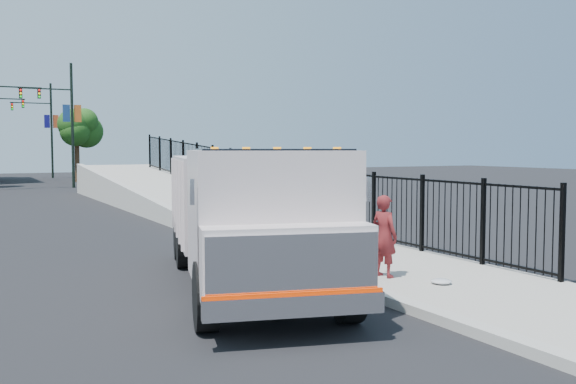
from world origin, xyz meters
name	(u,v)px	position (x,y,z in m)	size (l,w,h in m)	color
ground	(341,287)	(0.00, 0.00, 0.00)	(120.00, 120.00, 0.00)	black
sidewalk	(496,294)	(1.93, -2.00, 0.06)	(3.55, 12.00, 0.12)	#9E998E
curb	(408,306)	(0.00, -2.00, 0.08)	(0.30, 12.00, 0.16)	#ADAAA3
ramp	(181,209)	(2.12, 16.00, 0.00)	(3.95, 24.00, 1.70)	#9E998E
iron_fence	(251,193)	(3.55, 12.00, 0.90)	(0.10, 28.00, 1.80)	black
truck	(249,209)	(-1.57, 0.70, 1.48)	(4.31, 8.02, 2.62)	black
worker	(384,236)	(0.92, -0.09, 0.91)	(0.58, 0.38, 1.59)	maroon
debris	(441,281)	(1.47, -1.10, 0.17)	(0.38, 0.38, 0.10)	silver
light_pole_1	(67,120)	(0.18, 33.11, 4.36)	(3.78, 0.22, 8.00)	black
light_pole_3	(48,127)	(0.77, 47.46, 4.36)	(3.78, 0.22, 8.00)	black
tree_1	(77,130)	(1.92, 40.32, 3.92)	(2.31, 2.31, 5.16)	#382314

